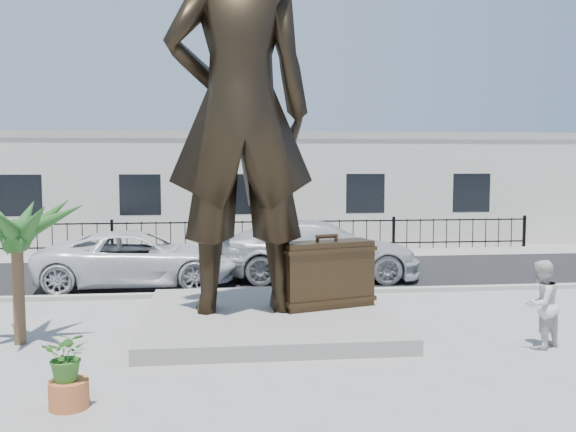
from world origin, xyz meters
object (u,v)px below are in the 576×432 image
(statue, at_px, (239,110))
(tourist, at_px, (541,304))
(car_white, at_px, (138,259))
(suitcase, at_px, (327,274))

(statue, height_order, tourist, statue)
(car_white, bearing_deg, tourist, -131.66)
(car_white, bearing_deg, statue, -150.69)
(statue, xyz_separation_m, car_white, (-2.69, 4.52, -3.81))
(suitcase, height_order, car_white, suitcase)
(tourist, bearing_deg, suitcase, -64.49)
(suitcase, relative_size, car_white, 0.37)
(suitcase, relative_size, tourist, 1.24)
(statue, relative_size, car_white, 1.55)
(suitcase, bearing_deg, tourist, -52.62)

